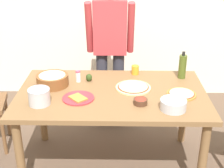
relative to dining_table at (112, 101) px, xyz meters
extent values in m
plane|color=brown|center=(0.00, 0.00, -0.67)|extent=(8.00, 8.00, 0.00)
cube|color=brown|center=(0.00, 0.00, 0.07)|extent=(1.60, 0.96, 0.04)
cylinder|color=brown|center=(-0.72, -0.40, -0.31)|extent=(0.07, 0.07, 0.72)
cylinder|color=brown|center=(0.72, -0.40, -0.31)|extent=(0.07, 0.07, 0.72)
cylinder|color=brown|center=(-0.72, 0.40, -0.31)|extent=(0.07, 0.07, 0.72)
cylinder|color=brown|center=(0.72, 0.40, -0.31)|extent=(0.07, 0.07, 0.72)
cylinder|color=#2D2D38|center=(-0.12, 0.76, -0.24)|extent=(0.12, 0.12, 0.85)
cylinder|color=#2D2D38|center=(0.06, 0.76, -0.24)|extent=(0.12, 0.12, 0.85)
cube|color=#B7383D|center=(-0.03, 0.76, 0.46)|extent=(0.34, 0.20, 0.55)
cylinder|color=#B7383D|center=(-0.24, 0.71, 0.46)|extent=(0.07, 0.21, 0.55)
cylinder|color=#B7383D|center=(0.18, 0.71, 0.46)|extent=(0.07, 0.21, 0.55)
cylinder|color=brown|center=(-1.05, 0.14, -0.44)|extent=(0.04, 0.04, 0.45)
cylinder|color=brown|center=(-1.12, 0.47, -0.44)|extent=(0.04, 0.04, 0.45)
cylinder|color=beige|center=(0.18, 0.07, 0.10)|extent=(0.31, 0.31, 0.01)
cylinder|color=#B22D1E|center=(0.18, 0.07, 0.10)|extent=(0.27, 0.27, 0.00)
cylinder|color=beige|center=(0.18, 0.07, 0.11)|extent=(0.25, 0.25, 0.00)
cylinder|color=#C67A33|center=(0.58, -0.05, 0.10)|extent=(0.24, 0.24, 0.01)
cylinder|color=#B22D1E|center=(0.58, -0.05, 0.10)|extent=(0.21, 0.21, 0.00)
cylinder|color=beige|center=(0.58, -0.05, 0.11)|extent=(0.20, 0.20, 0.00)
cylinder|color=red|center=(-0.27, -0.13, 0.10)|extent=(0.26, 0.26, 0.01)
cube|color=#CC8438|center=(-0.27, -0.15, 0.11)|extent=(0.17, 0.17, 0.01)
cylinder|color=brown|center=(-0.53, 0.12, 0.14)|extent=(0.28, 0.28, 0.10)
ellipsoid|color=beige|center=(-0.53, 0.12, 0.18)|extent=(0.25, 0.25, 0.05)
cylinder|color=#B7B7BC|center=(0.47, -0.29, 0.13)|extent=(0.20, 0.20, 0.08)
cylinder|color=#4C2D1E|center=(0.23, -0.22, 0.11)|extent=(0.11, 0.11, 0.04)
ellipsoid|color=#9E3323|center=(0.23, -0.22, 0.13)|extent=(0.10, 0.10, 0.05)
cylinder|color=#47561E|center=(0.64, 0.31, 0.20)|extent=(0.07, 0.07, 0.22)
cylinder|color=black|center=(0.64, 0.31, 0.33)|extent=(0.03, 0.03, 0.04)
cylinder|color=#B7B7BC|center=(-0.56, -0.23, 0.15)|extent=(0.17, 0.17, 0.12)
torus|color=#A5A5AD|center=(-0.56, -0.23, 0.21)|extent=(0.17, 0.17, 0.01)
cylinder|color=orange|center=(0.21, 0.39, 0.13)|extent=(0.07, 0.07, 0.08)
cylinder|color=white|center=(-0.31, 0.21, 0.14)|extent=(0.04, 0.04, 0.09)
cylinder|color=#D84C66|center=(-0.31, 0.21, 0.19)|extent=(0.04, 0.04, 0.02)
ellipsoid|color=#2D4219|center=(-0.21, 0.22, 0.13)|extent=(0.06, 0.06, 0.07)
camera|label=1|loc=(0.05, -2.46, 1.29)|focal=51.75mm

